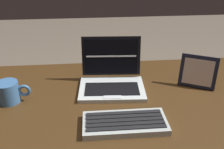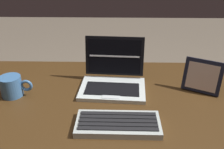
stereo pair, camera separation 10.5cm
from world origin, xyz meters
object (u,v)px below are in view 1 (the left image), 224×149
object	(u,v)px
external_keyboard	(125,123)
photo_frame	(198,72)
coffee_mug	(9,92)
laptop_front	(112,79)

from	to	relation	value
external_keyboard	photo_frame	world-z (taller)	photo_frame
coffee_mug	photo_frame	bearing A→B (deg)	3.70
laptop_front	photo_frame	distance (m)	0.39
external_keyboard	coffee_mug	bearing A→B (deg)	155.97
photo_frame	coffee_mug	world-z (taller)	photo_frame
photo_frame	laptop_front	bearing A→B (deg)	176.39
laptop_front	coffee_mug	distance (m)	0.43
external_keyboard	coffee_mug	xyz separation A→B (m)	(-0.45, 0.20, 0.03)
external_keyboard	coffee_mug	distance (m)	0.49
laptop_front	external_keyboard	world-z (taller)	laptop_front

